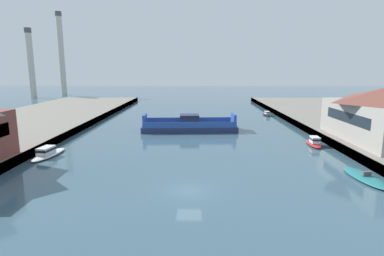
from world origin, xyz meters
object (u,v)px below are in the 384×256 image
(chain_ferry, at_px, (189,126))
(moored_boat_mid_right, at_px, (48,153))
(moored_boat_mid_left, at_px, (267,114))
(smokestack_distant_b, at_px, (31,61))
(moored_boat_near_left, at_px, (314,142))
(moored_boat_near_right, at_px, (366,178))
(smokestack_distant_a, at_px, (61,52))

(chain_ferry, relative_size, moored_boat_mid_right, 2.50)
(moored_boat_mid_left, height_order, smokestack_distant_b, smokestack_distant_b)
(moored_boat_mid_right, bearing_deg, moored_boat_near_left, 9.72)
(moored_boat_near_left, xyz_separation_m, moored_boat_near_right, (-0.01, -15.40, -0.35))
(smokestack_distant_b, bearing_deg, moored_boat_near_left, -43.31)
(chain_ferry, bearing_deg, moored_boat_mid_left, 45.68)
(moored_boat_near_left, distance_m, moored_boat_near_right, 15.40)
(moored_boat_near_right, distance_m, smokestack_distant_a, 137.26)
(moored_boat_near_right, height_order, smokestack_distant_b, smokestack_distant_b)
(smokestack_distant_b, bearing_deg, moored_boat_mid_right, -61.66)
(chain_ferry, distance_m, smokestack_distant_a, 103.61)
(moored_boat_near_right, xyz_separation_m, smokestack_distant_b, (-87.51, 97.91, 15.07))
(moored_boat_near_left, relative_size, smokestack_distant_a, 0.16)
(moored_boat_near_left, distance_m, moored_boat_mid_right, 39.95)
(moored_boat_mid_left, relative_size, moored_boat_mid_right, 0.66)
(moored_boat_near_right, height_order, smokestack_distant_a, smokestack_distant_a)
(chain_ferry, bearing_deg, moored_boat_near_right, -53.79)
(moored_boat_near_left, xyz_separation_m, smokestack_distant_b, (-87.52, 82.51, 14.73))
(moored_boat_near_left, height_order, smokestack_distant_b, smokestack_distant_b)
(moored_boat_near_right, xyz_separation_m, moored_boat_mid_right, (-39.37, 8.66, 0.32))
(moored_boat_near_left, xyz_separation_m, moored_boat_mid_left, (-0.24, 32.30, -0.12))
(moored_boat_near_left, relative_size, smokestack_distant_b, 0.20)
(moored_boat_near_left, distance_m, smokestack_distant_a, 125.20)
(moored_boat_mid_right, bearing_deg, moored_boat_mid_left, 44.93)
(moored_boat_near_right, distance_m, smokestack_distant_b, 132.18)
(moored_boat_near_right, xyz_separation_m, smokestack_distant_a, (-79.66, 110.11, 19.31))
(chain_ferry, height_order, moored_boat_mid_left, chain_ferry)
(chain_ferry, xyz_separation_m, moored_boat_mid_left, (19.82, 20.30, -0.57))
(moored_boat_near_left, relative_size, moored_boat_mid_left, 1.18)
(moored_boat_near_left, height_order, smokestack_distant_a, smokestack_distant_a)
(moored_boat_mid_left, height_order, smokestack_distant_a, smokestack_distant_a)
(chain_ferry, relative_size, moored_boat_mid_left, 3.79)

